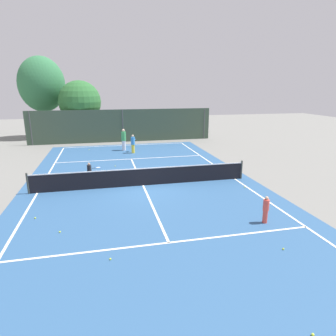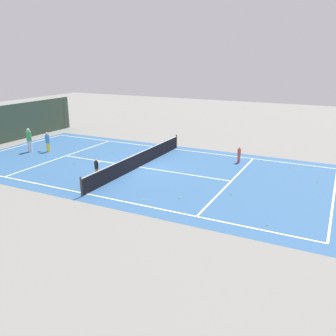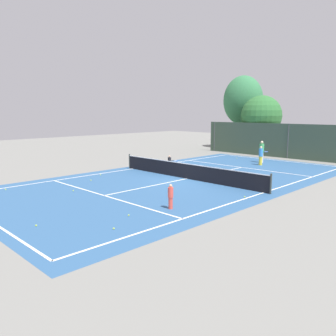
{
  "view_description": "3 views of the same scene",
  "coord_description": "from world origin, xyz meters",
  "px_view_note": "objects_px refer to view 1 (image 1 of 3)",
  "views": [
    {
      "loc": [
        -2.06,
        -15.37,
        5.26
      ],
      "look_at": [
        1.2,
        -0.99,
        1.2
      ],
      "focal_mm": 31.34,
      "sensor_mm": 36.0,
      "label": 1
    },
    {
      "loc": [
        -19.47,
        -11.88,
        7.05
      ],
      "look_at": [
        -1.49,
        -2.92,
        0.76
      ],
      "focal_mm": 37.74,
      "sensor_mm": 36.0,
      "label": 2
    },
    {
      "loc": [
        14.49,
        -16.22,
        4.28
      ],
      "look_at": [
        0.44,
        -2.18,
        1.01
      ],
      "focal_mm": 36.58,
      "sensor_mm": 36.0,
      "label": 3
    }
  ],
  "objects_px": {
    "tennis_ball_1": "(245,187)",
    "tennis_ball_2": "(115,166)",
    "tennis_ball_0": "(168,167)",
    "tennis_ball_7": "(156,174)",
    "tennis_ball_9": "(283,249)",
    "tennis_ball_11": "(89,150)",
    "player_1": "(124,140)",
    "tennis_ball_3": "(110,259)",
    "tennis_ball_5": "(35,218)",
    "player_3": "(90,172)",
    "player_2": "(266,209)",
    "player_0": "(133,144)",
    "tennis_ball_4": "(313,335)",
    "tennis_ball_6": "(60,232)"
  },
  "relations": [
    {
      "from": "tennis_ball_1",
      "to": "tennis_ball_2",
      "type": "xyz_separation_m",
      "value": [
        -6.65,
        6.05,
        0.0
      ]
    },
    {
      "from": "tennis_ball_0",
      "to": "tennis_ball_7",
      "type": "xyz_separation_m",
      "value": [
        -1.08,
        -1.54,
        0.0
      ]
    },
    {
      "from": "tennis_ball_7",
      "to": "tennis_ball_9",
      "type": "bearing_deg",
      "value": -75.27
    },
    {
      "from": "tennis_ball_11",
      "to": "player_1",
      "type": "bearing_deg",
      "value": -13.99
    },
    {
      "from": "player_1",
      "to": "tennis_ball_3",
      "type": "relative_size",
      "value": 28.01
    },
    {
      "from": "tennis_ball_5",
      "to": "tennis_ball_9",
      "type": "bearing_deg",
      "value": -27.19
    },
    {
      "from": "player_3",
      "to": "tennis_ball_1",
      "type": "relative_size",
      "value": 17.35
    },
    {
      "from": "tennis_ball_1",
      "to": "player_2",
      "type": "bearing_deg",
      "value": -106.53
    },
    {
      "from": "player_0",
      "to": "tennis_ball_4",
      "type": "bearing_deg",
      "value": -84.73
    },
    {
      "from": "tennis_ball_2",
      "to": "tennis_ball_6",
      "type": "relative_size",
      "value": 1.0
    },
    {
      "from": "player_2",
      "to": "tennis_ball_3",
      "type": "xyz_separation_m",
      "value": [
        -6.16,
        -1.32,
        -0.54
      ]
    },
    {
      "from": "tennis_ball_1",
      "to": "tennis_ball_3",
      "type": "distance_m",
      "value": 9.16
    },
    {
      "from": "tennis_ball_2",
      "to": "tennis_ball_11",
      "type": "distance_m",
      "value": 6.36
    },
    {
      "from": "player_2",
      "to": "tennis_ball_0",
      "type": "height_order",
      "value": "player_2"
    },
    {
      "from": "player_3",
      "to": "tennis_ball_4",
      "type": "xyz_separation_m",
      "value": [
        5.04,
        -12.3,
        -0.57
      ]
    },
    {
      "from": "tennis_ball_2",
      "to": "player_2",
      "type": "bearing_deg",
      "value": -61.86
    },
    {
      "from": "player_1",
      "to": "tennis_ball_7",
      "type": "height_order",
      "value": "player_1"
    },
    {
      "from": "player_1",
      "to": "tennis_ball_5",
      "type": "xyz_separation_m",
      "value": [
        -4.7,
        -13.03,
        -0.91
      ]
    },
    {
      "from": "tennis_ball_6",
      "to": "tennis_ball_9",
      "type": "bearing_deg",
      "value": -21.4
    },
    {
      "from": "player_0",
      "to": "player_3",
      "type": "relative_size",
      "value": 1.34
    },
    {
      "from": "tennis_ball_1",
      "to": "tennis_ball_4",
      "type": "height_order",
      "value": "same"
    },
    {
      "from": "tennis_ball_11",
      "to": "player_0",
      "type": "bearing_deg",
      "value": -28.59
    },
    {
      "from": "tennis_ball_2",
      "to": "tennis_ball_11",
      "type": "bearing_deg",
      "value": 107.74
    },
    {
      "from": "tennis_ball_0",
      "to": "tennis_ball_3",
      "type": "distance_m",
      "value": 11.32
    },
    {
      "from": "player_3",
      "to": "tennis_ball_2",
      "type": "distance_m",
      "value": 3.55
    },
    {
      "from": "player_3",
      "to": "tennis_ball_11",
      "type": "bearing_deg",
      "value": 92.39
    },
    {
      "from": "tennis_ball_3",
      "to": "tennis_ball_5",
      "type": "bearing_deg",
      "value": 128.03
    },
    {
      "from": "tennis_ball_2",
      "to": "tennis_ball_11",
      "type": "relative_size",
      "value": 1.0
    },
    {
      "from": "tennis_ball_7",
      "to": "tennis_ball_9",
      "type": "relative_size",
      "value": 1.0
    },
    {
      "from": "player_1",
      "to": "tennis_ball_4",
      "type": "xyz_separation_m",
      "value": [
        2.46,
        -20.75,
        -0.91
      ]
    },
    {
      "from": "tennis_ball_6",
      "to": "tennis_ball_1",
      "type": "bearing_deg",
      "value": 19.11
    },
    {
      "from": "player_3",
      "to": "tennis_ball_1",
      "type": "height_order",
      "value": "player_3"
    },
    {
      "from": "tennis_ball_5",
      "to": "tennis_ball_7",
      "type": "height_order",
      "value": "same"
    },
    {
      "from": "tennis_ball_3",
      "to": "tennis_ball_6",
      "type": "bearing_deg",
      "value": 128.4
    },
    {
      "from": "tennis_ball_3",
      "to": "tennis_ball_6",
      "type": "distance_m",
      "value": 2.87
    },
    {
      "from": "tennis_ball_0",
      "to": "player_2",
      "type": "bearing_deg",
      "value": -78.08
    },
    {
      "from": "player_1",
      "to": "tennis_ball_6",
      "type": "bearing_deg",
      "value": -103.73
    },
    {
      "from": "player_3",
      "to": "tennis_ball_11",
      "type": "distance_m",
      "value": 9.22
    },
    {
      "from": "player_3",
      "to": "tennis_ball_9",
      "type": "relative_size",
      "value": 17.35
    },
    {
      "from": "tennis_ball_3",
      "to": "tennis_ball_7",
      "type": "xyz_separation_m",
      "value": [
        3.15,
        8.97,
        0.0
      ]
    },
    {
      "from": "player_0",
      "to": "tennis_ball_1",
      "type": "distance_m",
      "value": 11.3
    },
    {
      "from": "player_0",
      "to": "tennis_ball_9",
      "type": "xyz_separation_m",
      "value": [
        3.26,
        -16.23,
        -0.76
      ]
    },
    {
      "from": "tennis_ball_0",
      "to": "tennis_ball_6",
      "type": "relative_size",
      "value": 1.0
    },
    {
      "from": "player_1",
      "to": "tennis_ball_5",
      "type": "relative_size",
      "value": 28.01
    },
    {
      "from": "tennis_ball_4",
      "to": "tennis_ball_2",
      "type": "bearing_deg",
      "value": 102.74
    },
    {
      "from": "player_2",
      "to": "player_3",
      "type": "bearing_deg",
      "value": 134.87
    },
    {
      "from": "tennis_ball_4",
      "to": "tennis_ball_0",
      "type": "bearing_deg",
      "value": 90.0
    },
    {
      "from": "tennis_ball_6",
      "to": "tennis_ball_7",
      "type": "height_order",
      "value": "same"
    },
    {
      "from": "player_2",
      "to": "tennis_ball_11",
      "type": "bearing_deg",
      "value": 114.44
    },
    {
      "from": "tennis_ball_11",
      "to": "player_2",
      "type": "bearing_deg",
      "value": -65.56
    }
  ]
}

